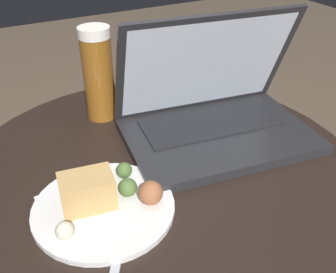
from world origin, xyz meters
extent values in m
cylinder|color=#515156|center=(0.00, 0.00, 0.29)|extent=(0.07, 0.07, 0.54)
cylinder|color=black|center=(0.00, 0.00, 0.57)|extent=(0.71, 0.71, 0.02)
cube|color=white|center=(-0.13, -0.03, 0.58)|extent=(0.17, 0.13, 0.00)
cube|color=#232326|center=(0.14, 0.02, 0.59)|extent=(0.38, 0.28, 0.02)
cube|color=black|center=(0.14, 0.05, 0.60)|extent=(0.29, 0.15, 0.00)
cube|color=#232326|center=(0.15, 0.09, 0.70)|extent=(0.36, 0.14, 0.22)
cube|color=silver|center=(0.15, 0.09, 0.70)|extent=(0.33, 0.13, 0.20)
cylinder|color=brown|center=(-0.03, 0.22, 0.66)|extent=(0.06, 0.06, 0.17)
cylinder|color=white|center=(-0.03, 0.22, 0.76)|extent=(0.06, 0.06, 0.02)
cylinder|color=white|center=(-0.13, -0.06, 0.58)|extent=(0.22, 0.22, 0.01)
cube|color=tan|center=(-0.14, -0.05, 0.61)|extent=(0.09, 0.07, 0.05)
sphere|color=#4C6B33|center=(-0.07, -0.01, 0.60)|extent=(0.03, 0.03, 0.03)
sphere|color=beige|center=(-0.19, -0.10, 0.60)|extent=(0.03, 0.03, 0.03)
sphere|color=#9E5B38|center=(-0.06, -0.09, 0.61)|extent=(0.04, 0.04, 0.04)
sphere|color=#4C6B33|center=(-0.08, -0.05, 0.60)|extent=(0.03, 0.03, 0.03)
cube|color=silver|center=(-0.14, -0.14, 0.58)|extent=(0.08, 0.12, 0.00)
cube|color=silver|center=(-0.08, -0.06, 0.58)|extent=(0.05, 0.06, 0.00)
camera|label=1|loc=(-0.25, -0.50, 0.99)|focal=42.00mm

